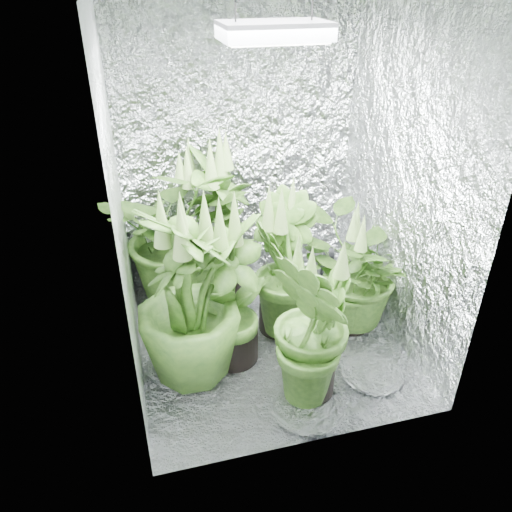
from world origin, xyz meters
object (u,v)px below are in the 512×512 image
Objects in this scene: plant_a at (180,230)px; plant_b at (219,227)px; plant_c at (282,269)px; plant_d at (188,301)px; plant_f at (232,291)px; plant_g at (314,329)px; grow_lamp at (274,32)px; plant_e at (356,274)px; circulation_fan at (321,260)px.

plant_b is at bearing 0.00° from plant_a.
plant_c is 0.88× the size of plant_d.
plant_f is 0.54m from plant_g.
grow_lamp is 0.44× the size of plant_d.
plant_d is 0.69m from plant_g.
plant_b is 0.98m from plant_e.
plant_e is at bearing -30.92° from plant_a.
plant_b is at bearing 67.73° from plant_d.
grow_lamp is 1.53m from plant_e.
plant_c is 0.69m from plant_d.
plant_e is 0.86× the size of plant_g.
plant_c is (0.30, -0.52, -0.08)m from plant_b.
plant_b reaches higher than circulation_fan.
circulation_fan is (1.10, 0.79, -0.36)m from plant_d.
grow_lamp is 0.50× the size of plant_g.
plant_a reaches higher than plant_g.
grow_lamp is at bearing 17.62° from plant_d.
plant_g is at bearing -76.43° from plant_b.
grow_lamp reaches higher than circulation_fan.
plant_f is 2.80× the size of circulation_fan.
plant_b is 0.86m from circulation_fan.
circulation_fan is (0.77, -0.02, -0.38)m from plant_b.
grow_lamp is 0.42× the size of plant_b.
plant_f reaches higher than plant_e.
plant_d is 0.28m from plant_f.
plant_b reaches higher than plant_c.
plant_b is at bearing 119.85° from plant_c.
circulation_fan is (0.47, 0.50, -0.29)m from plant_c.
grow_lamp is 0.47× the size of plant_f.
plant_b is (-0.18, 0.64, -1.29)m from grow_lamp.
plant_e is (1.02, -0.61, -0.14)m from plant_a.
grow_lamp is 1.31× the size of circulation_fan.
plant_a is 1.26m from plant_g.
grow_lamp reaches higher than plant_f.
circulation_fan is at bearing 46.66° from plant_c.
plant_a is 0.27m from plant_b.
plant_b is 1.36× the size of plant_e.
circulation_fan is (0.59, 0.62, -1.66)m from grow_lamp.
plant_c reaches higher than circulation_fan.
grow_lamp is at bearing -125.07° from circulation_fan.
plant_g is (0.34, -0.42, -0.02)m from plant_f.
grow_lamp is at bearing 100.48° from plant_g.
plant_g is (0.60, -0.33, -0.06)m from plant_d.
plant_b is 0.73m from plant_f.
plant_b is at bearing 103.57° from plant_g.
plant_a is at bearing 137.54° from plant_c.
grow_lamp is 1.36m from plant_f.
plant_d is at bearing -170.06° from plant_e.
plant_d is 3.00× the size of circulation_fan.
plant_a is at bearing -180.00° from plant_b.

